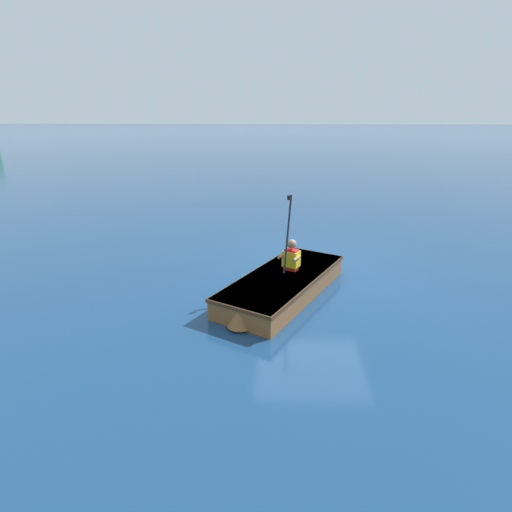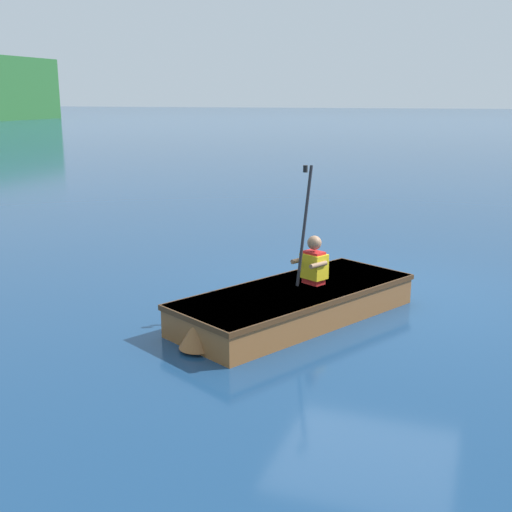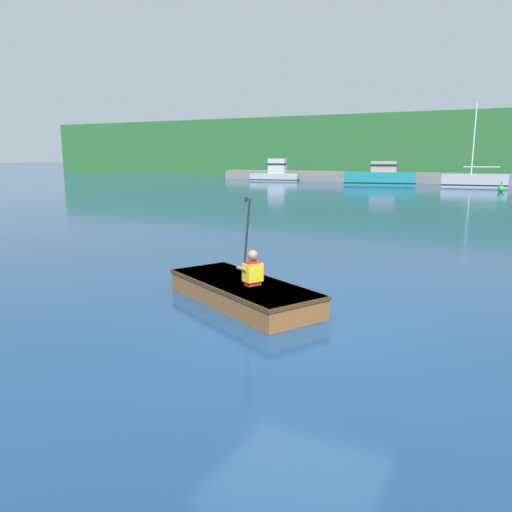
# 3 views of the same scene
# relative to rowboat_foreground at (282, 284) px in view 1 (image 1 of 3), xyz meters

# --- Properties ---
(ground_plane) EXTENTS (300.00, 300.00, 0.00)m
(ground_plane) POSITION_rel_rowboat_foreground_xyz_m (1.39, -0.70, -0.21)
(ground_plane) COLOR navy
(rowboat_foreground) EXTENTS (3.27, 2.46, 0.37)m
(rowboat_foreground) POSITION_rel_rowboat_foreground_xyz_m (0.00, 0.00, 0.00)
(rowboat_foreground) COLOR brown
(rowboat_foreground) RESTS_ON ground
(person_paddler) EXTENTS (0.44, 0.44, 1.43)m
(person_paddler) POSITION_rel_rowboat_foreground_xyz_m (0.30, -0.15, 0.43)
(person_paddler) COLOR red
(person_paddler) RESTS_ON rowboat_foreground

